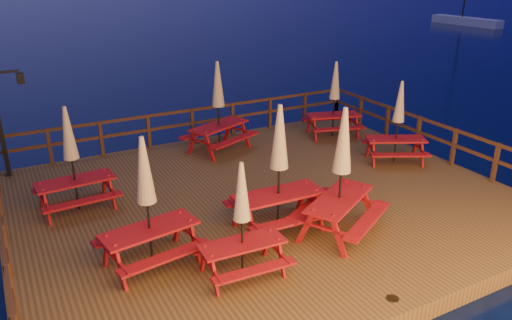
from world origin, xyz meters
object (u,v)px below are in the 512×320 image
object	(u,v)px
picnic_table_1	(218,105)
picnic_table_2	(398,121)
lamp_post	(4,112)
sailboat	(466,21)
picnic_table_0	(242,219)

from	to	relation	value
picnic_table_1	picnic_table_2	bearing A→B (deg)	-61.16
lamp_post	picnic_table_2	xyz separation A→B (m)	(9.94, -4.25, -0.54)
sailboat	picnic_table_1	xyz separation A→B (m)	(-37.00, -21.89, 1.48)
picnic_table_0	picnic_table_1	distance (m)	6.74
picnic_table_1	picnic_table_0	bearing A→B (deg)	-133.28
picnic_table_0	picnic_table_1	world-z (taller)	picnic_table_1
lamp_post	picnic_table_2	size ratio (longest dim) A/B	1.24
lamp_post	picnic_table_0	xyz separation A→B (m)	(3.40, -7.24, -0.61)
sailboat	lamp_post	bearing A→B (deg)	-156.60
sailboat	picnic_table_0	world-z (taller)	sailboat
picnic_table_2	picnic_table_0	bearing A→B (deg)	-128.38
lamp_post	picnic_table_0	size ratio (longest dim) A/B	1.31
picnic_table_0	lamp_post	bearing A→B (deg)	118.08
sailboat	picnic_table_2	distance (m)	41.42
picnic_table_1	picnic_table_2	xyz separation A→B (m)	(4.15, -3.32, -0.19)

